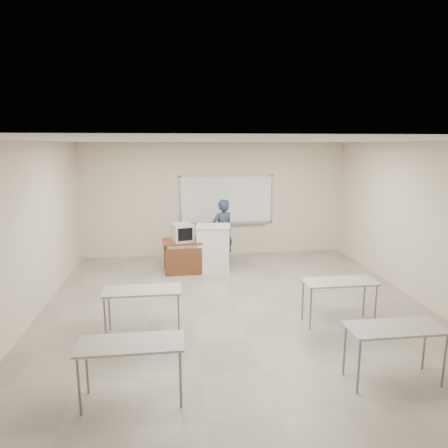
{
  "coord_description": "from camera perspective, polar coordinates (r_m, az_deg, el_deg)",
  "views": [
    {
      "loc": [
        -1.07,
        -6.47,
        2.93
      ],
      "look_at": [
        0.01,
        2.2,
        1.19
      ],
      "focal_mm": 32.0,
      "sensor_mm": 36.0,
      "label": 1
    }
  ],
  "objects": [
    {
      "name": "mouse",
      "position": [
        9.42,
        -1.16,
        -2.0
      ],
      "size": [
        0.12,
        0.09,
        0.04
      ],
      "primitive_type": "ellipsoid",
      "rotation": [
        0.0,
        0.0,
        -0.33
      ],
      "color": "#9FA4A7",
      "rests_on": "instructor_desk"
    },
    {
      "name": "presenter",
      "position": [
        9.87,
        -0.22,
        -1.12
      ],
      "size": [
        0.71,
        0.62,
        1.63
      ],
      "primitive_type": "imported",
      "rotation": [
        0.0,
        0.0,
        3.61
      ],
      "color": "black",
      "rests_on": "floor"
    },
    {
      "name": "instructor_desk",
      "position": [
        9.28,
        -4.43,
        -3.71
      ],
      "size": [
        1.4,
        0.7,
        0.75
      ],
      "rotation": [
        0.0,
        0.0,
        0.07
      ],
      "color": "maroon",
      "rests_on": "floor"
    },
    {
      "name": "laptop",
      "position": [
        9.23,
        -1.97,
        -2.03
      ],
      "size": [
        0.35,
        0.33,
        0.26
      ],
      "rotation": [
        0.0,
        0.0,
        -0.38
      ],
      "color": "black",
      "rests_on": "instructor_desk"
    },
    {
      "name": "podium",
      "position": [
        9.32,
        -1.54,
        -3.49
      ],
      "size": [
        0.79,
        0.57,
        1.11
      ],
      "rotation": [
        0.0,
        0.0,
        -0.14
      ],
      "color": "silver",
      "rests_on": "floor"
    },
    {
      "name": "student_desks",
      "position": [
        5.7,
        4.38,
        -12.16
      ],
      "size": [
        4.4,
        2.2,
        0.73
      ],
      "color": "#AEAFA9",
      "rests_on": "floor"
    },
    {
      "name": "keyboard",
      "position": [
        9.06,
        -2.43,
        -0.26
      ],
      "size": [
        0.48,
        0.27,
        0.03
      ],
      "primitive_type": "cube",
      "rotation": [
        0.0,
        0.0,
        -0.29
      ],
      "color": "#B6B295",
      "rests_on": "podium"
    },
    {
      "name": "floor",
      "position": [
        7.18,
        2.11,
        -12.87
      ],
      "size": [
        7.0,
        8.0,
        0.01
      ],
      "primitive_type": "cube",
      "color": "gray",
      "rests_on": "ground"
    },
    {
      "name": "whiteboard",
      "position": [
        10.63,
        0.35,
        3.43
      ],
      "size": [
        2.48,
        0.1,
        1.31
      ],
      "color": "white",
      "rests_on": "floor"
    },
    {
      "name": "crt_monitor",
      "position": [
        9.22,
        -6.04,
        -1.19
      ],
      "size": [
        0.44,
        0.49,
        0.42
      ],
      "rotation": [
        0.0,
        0.0,
        0.27
      ],
      "color": "#B6B295",
      "rests_on": "instructor_desk"
    }
  ]
}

